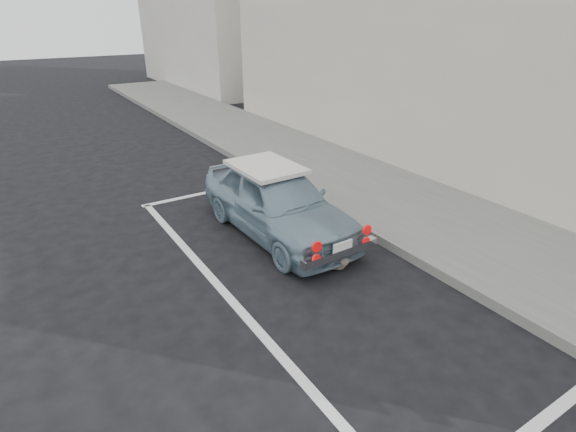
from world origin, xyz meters
The scene contains 8 objects.
ground centered at (0.00, 0.00, 0.00)m, with size 80.00×80.00×0.00m, color black.
sidewalk centered at (3.20, 2.00, 0.07)m, with size 2.80×40.00×0.15m, color #62625D.
shop_building centered at (6.33, 4.00, 3.49)m, with size 3.50×18.00×7.00m.
pline_rear centered at (0.50, -0.50, 0.00)m, with size 3.00×0.12×0.01m, color silver.
pline_front centered at (0.50, 6.50, 0.00)m, with size 3.00×0.12×0.01m, color silver.
pline_side centered at (-0.90, 3.00, 0.00)m, with size 0.12×7.00×0.01m, color silver.
retro_coupe centered at (0.64, 4.13, 0.58)m, with size 1.44×3.42×1.15m.
cat centered at (0.75, 2.66, 0.13)m, with size 0.30×0.53×0.29m.
Camera 1 is at (-2.89, -1.75, 3.46)m, focal length 28.00 mm.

